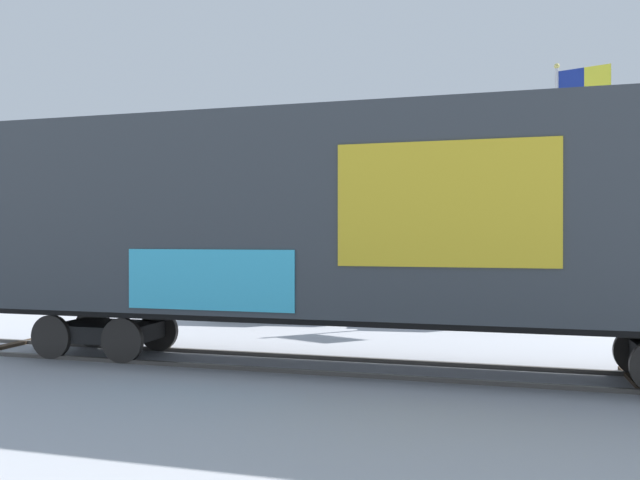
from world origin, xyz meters
TOP-DOWN VIEW (x-y plane):
  - ground_plane at (0.00, 0.00)m, footprint 260.00×260.00m
  - track at (-0.88, 0.02)m, footprint 60.02×3.63m
  - freight_car at (-0.27, -0.00)m, footprint 16.42×3.57m
  - flagpole at (4.71, 9.71)m, footprint 1.62×0.73m
  - hillside at (-0.11, 74.07)m, footprint 120.15×29.68m
  - parked_car_black at (-4.10, 6.79)m, footprint 4.46×2.14m
  - parked_car_silver at (1.34, 7.19)m, footprint 4.49×2.23m

SIDE VIEW (x-z plane):
  - ground_plane at x=0.00m, z-range 0.00..0.00m
  - track at x=-0.88m, z-range 0.00..0.08m
  - parked_car_black at x=-4.10m, z-range 0.02..1.60m
  - parked_car_silver at x=1.34m, z-range -0.01..1.72m
  - freight_car at x=-0.27m, z-range 0.37..5.49m
  - flagpole at x=4.71m, z-range 1.34..9.59m
  - hillside at x=-0.11m, z-range -1.83..14.15m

